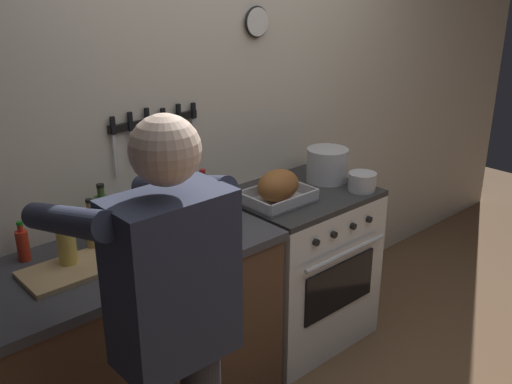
{
  "coord_description": "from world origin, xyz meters",
  "views": [
    {
      "loc": [
        -1.93,
        -1.05,
        2.03
      ],
      "look_at": [
        -0.22,
        0.85,
        1.05
      ],
      "focal_mm": 40.88,
      "sensor_mm": 36.0,
      "label": 1
    }
  ],
  "objects_px": {
    "bottle_hot_sauce": "(23,244)",
    "bottle_soy_sauce": "(203,194)",
    "person_cook": "(172,328)",
    "bottle_vinegar": "(92,229)",
    "bottle_cooking_oil": "(67,243)",
    "bottle_olive_oil": "(103,217)",
    "stock_pot": "(327,165)",
    "stove": "(298,265)",
    "roasting_pan": "(278,188)",
    "cutting_board": "(69,271)",
    "saucepan": "(362,182)"
  },
  "relations": [
    {
      "from": "bottle_hot_sauce",
      "to": "bottle_olive_oil",
      "type": "relative_size",
      "value": 0.66
    },
    {
      "from": "bottle_hot_sauce",
      "to": "bottle_cooking_oil",
      "type": "bearing_deg",
      "value": -58.63
    },
    {
      "from": "bottle_cooking_oil",
      "to": "bottle_olive_oil",
      "type": "bearing_deg",
      "value": 29.72
    },
    {
      "from": "bottle_soy_sauce",
      "to": "bottle_hot_sauce",
      "type": "bearing_deg",
      "value": 175.1
    },
    {
      "from": "bottle_hot_sauce",
      "to": "bottle_olive_oil",
      "type": "distance_m",
      "value": 0.35
    },
    {
      "from": "saucepan",
      "to": "cutting_board",
      "type": "height_order",
      "value": "saucepan"
    },
    {
      "from": "stock_pot",
      "to": "bottle_cooking_oil",
      "type": "bearing_deg",
      "value": 179.65
    },
    {
      "from": "person_cook",
      "to": "bottle_vinegar",
      "type": "distance_m",
      "value": 0.79
    },
    {
      "from": "stock_pot",
      "to": "bottle_vinegar",
      "type": "xyz_separation_m",
      "value": [
        -1.41,
        0.08,
        0.0
      ]
    },
    {
      "from": "stock_pot",
      "to": "bottle_soy_sauce",
      "type": "distance_m",
      "value": 0.8
    },
    {
      "from": "cutting_board",
      "to": "bottle_soy_sauce",
      "type": "relative_size",
      "value": 1.66
    },
    {
      "from": "roasting_pan",
      "to": "saucepan",
      "type": "xyz_separation_m",
      "value": [
        0.47,
        -0.18,
        -0.03
      ]
    },
    {
      "from": "roasting_pan",
      "to": "bottle_hot_sauce",
      "type": "height_order",
      "value": "roasting_pan"
    },
    {
      "from": "roasting_pan",
      "to": "stove",
      "type": "bearing_deg",
      "value": 8.79
    },
    {
      "from": "stock_pot",
      "to": "bottle_cooking_oil",
      "type": "distance_m",
      "value": 1.56
    },
    {
      "from": "bottle_hot_sauce",
      "to": "person_cook",
      "type": "bearing_deg",
      "value": -81.51
    },
    {
      "from": "stove",
      "to": "bottle_cooking_oil",
      "type": "height_order",
      "value": "bottle_cooking_oil"
    },
    {
      "from": "bottle_hot_sauce",
      "to": "bottle_soy_sauce",
      "type": "bearing_deg",
      "value": -4.9
    },
    {
      "from": "person_cook",
      "to": "bottle_olive_oil",
      "type": "xyz_separation_m",
      "value": [
        0.21,
        0.84,
        0.06
      ]
    },
    {
      "from": "bottle_olive_oil",
      "to": "bottle_hot_sauce",
      "type": "bearing_deg",
      "value": 172.14
    },
    {
      "from": "bottle_cooking_oil",
      "to": "bottle_soy_sauce",
      "type": "xyz_separation_m",
      "value": [
        0.76,
        0.11,
        -0.02
      ]
    },
    {
      "from": "saucepan",
      "to": "bottle_vinegar",
      "type": "distance_m",
      "value": 1.47
    },
    {
      "from": "person_cook",
      "to": "saucepan",
      "type": "xyz_separation_m",
      "value": [
        1.56,
        0.46,
        -0.0
      ]
    },
    {
      "from": "roasting_pan",
      "to": "bottle_olive_oil",
      "type": "distance_m",
      "value": 0.9
    },
    {
      "from": "roasting_pan",
      "to": "saucepan",
      "type": "bearing_deg",
      "value": -20.88
    },
    {
      "from": "bottle_cooking_oil",
      "to": "saucepan",
      "type": "bearing_deg",
      "value": -8.78
    },
    {
      "from": "saucepan",
      "to": "bottle_olive_oil",
      "type": "bearing_deg",
      "value": 164.32
    },
    {
      "from": "bottle_vinegar",
      "to": "bottle_soy_sauce",
      "type": "height_order",
      "value": "bottle_vinegar"
    },
    {
      "from": "bottle_hot_sauce",
      "to": "bottle_soy_sauce",
      "type": "distance_m",
      "value": 0.88
    },
    {
      "from": "stove",
      "to": "bottle_cooking_oil",
      "type": "bearing_deg",
      "value": 178.39
    },
    {
      "from": "saucepan",
      "to": "bottle_soy_sauce",
      "type": "relative_size",
      "value": 0.7
    },
    {
      "from": "bottle_vinegar",
      "to": "bottle_soy_sauce",
      "type": "distance_m",
      "value": 0.62
    },
    {
      "from": "person_cook",
      "to": "bottle_hot_sauce",
      "type": "xyz_separation_m",
      "value": [
        -0.13,
        0.89,
        0.02
      ]
    },
    {
      "from": "stove",
      "to": "cutting_board",
      "type": "distance_m",
      "value": 1.41
    },
    {
      "from": "bottle_hot_sauce",
      "to": "bottle_soy_sauce",
      "type": "relative_size",
      "value": 0.8
    },
    {
      "from": "stove",
      "to": "saucepan",
      "type": "relative_size",
      "value": 5.93
    },
    {
      "from": "bottle_hot_sauce",
      "to": "bottle_cooking_oil",
      "type": "xyz_separation_m",
      "value": [
        0.11,
        -0.18,
        0.04
      ]
    },
    {
      "from": "bottle_soy_sauce",
      "to": "bottle_olive_oil",
      "type": "bearing_deg",
      "value": 177.05
    },
    {
      "from": "bottle_hot_sauce",
      "to": "bottle_cooking_oil",
      "type": "distance_m",
      "value": 0.22
    },
    {
      "from": "saucepan",
      "to": "bottle_cooking_oil",
      "type": "bearing_deg",
      "value": 171.22
    },
    {
      "from": "bottle_vinegar",
      "to": "bottle_olive_oil",
      "type": "xyz_separation_m",
      "value": [
        0.09,
        0.06,
        0.01
      ]
    },
    {
      "from": "stove",
      "to": "person_cook",
      "type": "height_order",
      "value": "person_cook"
    },
    {
      "from": "stove",
      "to": "stock_pot",
      "type": "distance_m",
      "value": 0.6
    },
    {
      "from": "roasting_pan",
      "to": "bottle_cooking_oil",
      "type": "distance_m",
      "value": 1.12
    },
    {
      "from": "stock_pot",
      "to": "bottle_olive_oil",
      "type": "height_order",
      "value": "bottle_olive_oil"
    },
    {
      "from": "stove",
      "to": "saucepan",
      "type": "distance_m",
      "value": 0.61
    },
    {
      "from": "bottle_olive_oil",
      "to": "saucepan",
      "type": "bearing_deg",
      "value": -15.68
    },
    {
      "from": "bottle_cooking_oil",
      "to": "stock_pot",
      "type": "bearing_deg",
      "value": -0.35
    },
    {
      "from": "roasting_pan",
      "to": "cutting_board",
      "type": "relative_size",
      "value": 0.98
    },
    {
      "from": "stock_pot",
      "to": "bottle_olive_oil",
      "type": "bearing_deg",
      "value": 173.82
    }
  ]
}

